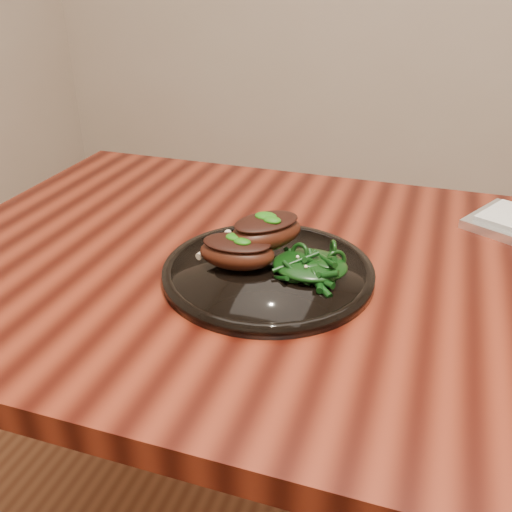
% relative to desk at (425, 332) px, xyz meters
% --- Properties ---
extents(desk, '(1.60, 0.80, 0.75)m').
position_rel_desk_xyz_m(desk, '(0.00, 0.00, 0.00)').
color(desk, black).
rests_on(desk, ground).
extents(plate, '(0.31, 0.31, 0.02)m').
position_rel_desk_xyz_m(plate, '(-0.23, -0.06, 0.09)').
color(plate, black).
rests_on(plate, desk).
extents(lamb_chop_front, '(0.12, 0.08, 0.05)m').
position_rel_desk_xyz_m(lamb_chop_front, '(-0.28, -0.07, 0.12)').
color(lamb_chop_front, '#3B150B').
rests_on(lamb_chop_front, plate).
extents(lamb_chop_back, '(0.13, 0.14, 0.05)m').
position_rel_desk_xyz_m(lamb_chop_back, '(-0.25, -0.02, 0.14)').
color(lamb_chop_back, '#3B150B').
rests_on(lamb_chop_back, plate).
extents(herb_smear, '(0.08, 0.05, 0.01)m').
position_rel_desk_xyz_m(herb_smear, '(-0.27, 0.01, 0.10)').
color(herb_smear, '#0E4A08').
rests_on(herb_smear, plate).
extents(greens_heap, '(0.11, 0.10, 0.04)m').
position_rel_desk_xyz_m(greens_heap, '(-0.17, -0.05, 0.12)').
color(greens_heap, black).
rests_on(greens_heap, plate).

